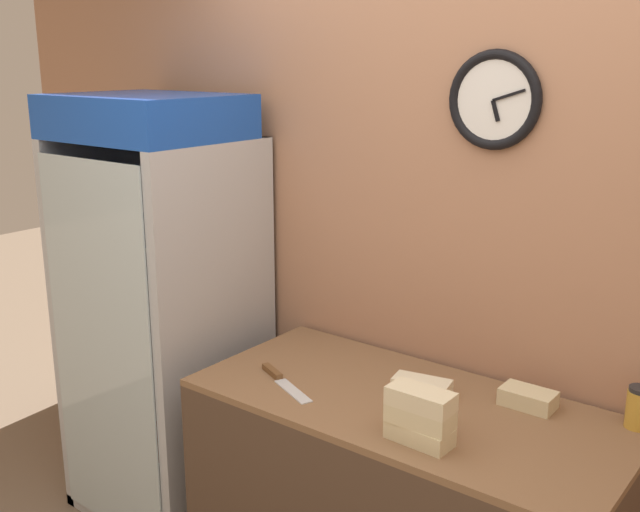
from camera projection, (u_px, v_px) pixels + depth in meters
The scene contains 9 objects.
wall_back at pixel (468, 248), 2.74m from camera, with size 5.20×0.09×2.70m.
beverage_cooler at pixel (170, 290), 3.31m from camera, with size 0.74×0.67×1.88m.
sandwich_stack_bottom at pixel (419, 433), 2.28m from camera, with size 0.21×0.11×0.06m.
sandwich_stack_middle at pixel (420, 416), 2.26m from camera, with size 0.20×0.10×0.06m.
sandwich_stack_top at pixel (421, 399), 2.25m from camera, with size 0.20×0.10×0.06m.
sandwich_flat_left at pixel (528, 398), 2.51m from camera, with size 0.18×0.11×0.06m.
sandwich_flat_right at pixel (422, 386), 2.60m from camera, with size 0.21×0.13×0.05m.
chefs_knife at pixel (279, 378), 2.72m from camera, with size 0.32×0.17×0.02m.
condiment_jar at pixel (639, 408), 2.36m from camera, with size 0.08×0.08×0.14m.
Camera 1 is at (1.19, -1.13, 2.03)m, focal length 42.00 mm.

